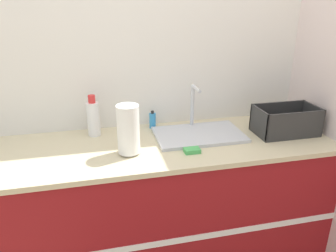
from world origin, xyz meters
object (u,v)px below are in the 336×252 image
dish_rack (285,123)px  soap_dispenser (153,120)px  bottle_white_spray (93,118)px  sink (199,133)px  paper_towel_roll (128,130)px

dish_rack → soap_dispenser: bearing=160.7°
dish_rack → bottle_white_spray: bearing=168.3°
sink → paper_towel_roll: sink is taller
dish_rack → bottle_white_spray: size_ratio=1.47×
bottle_white_spray → soap_dispenser: (0.38, 0.04, -0.06)m
bottle_white_spray → soap_dispenser: 0.39m
dish_rack → soap_dispenser: size_ratio=3.24×
paper_towel_roll → bottle_white_spray: paper_towel_roll is taller
sink → paper_towel_roll: 0.50m
sink → bottle_white_spray: bearing=165.9°
bottle_white_spray → dish_rack: bearing=-11.7°
sink → bottle_white_spray: (-0.64, 0.16, 0.10)m
sink → dish_rack: 0.56m
sink → soap_dispenser: size_ratio=4.61×
sink → soap_dispenser: (-0.26, 0.20, 0.03)m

